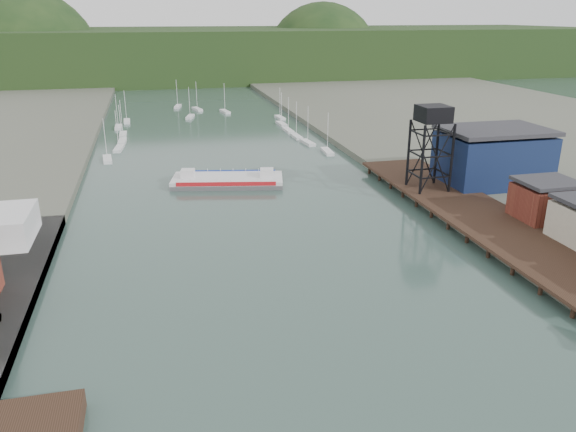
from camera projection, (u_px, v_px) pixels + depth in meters
name	position (u px, v px, depth m)	size (l,w,h in m)	color
ground	(364.00, 428.00, 49.25)	(600.00, 600.00, 0.00)	#2A423C
east_pier	(472.00, 210.00, 97.90)	(14.00, 70.00, 2.45)	black
lift_tower	(433.00, 119.00, 104.65)	(6.50, 6.50, 16.00)	black
blue_shed	(493.00, 157.00, 112.72)	(20.50, 14.50, 11.30)	#0E1C3D
marina_sailboats	(206.00, 128.00, 175.67)	(57.71, 92.65, 0.90)	silver
distant_hills	(169.00, 57.00, 320.19)	(500.00, 120.00, 80.00)	black
chain_ferry	(228.00, 180.00, 118.78)	(24.51, 13.73, 3.33)	#505053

